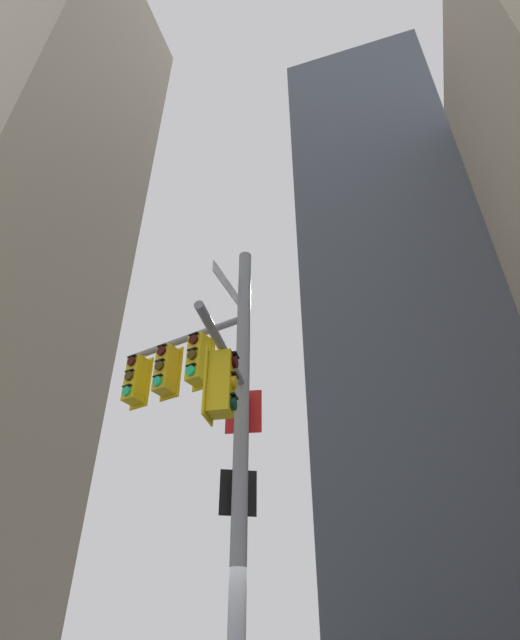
% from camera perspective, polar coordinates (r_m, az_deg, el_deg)
% --- Properties ---
extents(building_tower_left, '(12.22, 12.22, 52.09)m').
position_cam_1_polar(building_tower_left, '(37.05, -27.18, 11.92)').
color(building_tower_left, tan).
rests_on(building_tower_left, ground).
extents(building_mid_block, '(12.89, 12.89, 52.20)m').
position_cam_1_polar(building_mid_block, '(41.42, 15.29, 3.37)').
color(building_mid_block, '#4C5460').
rests_on(building_mid_block, ground).
extents(signal_pole_assembly, '(3.30, 3.35, 8.49)m').
position_cam_1_polar(signal_pole_assembly, '(8.86, -6.17, -10.15)').
color(signal_pole_assembly, gray).
rests_on(signal_pole_assembly, ground).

